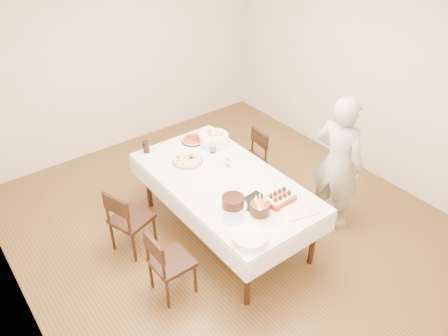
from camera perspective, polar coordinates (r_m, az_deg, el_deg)
floor at (r=5.21m, az=0.63°, el=-7.45°), size 5.00×5.00×0.00m
wall_back at (r=6.41m, az=-13.56°, el=14.10°), size 4.50×0.04×2.70m
wall_right at (r=5.95m, az=18.46°, el=11.71°), size 0.04×5.00×2.70m
dining_table at (r=4.88m, az=-0.00°, el=-5.06°), size 1.40×2.26×0.75m
chair_right_savory at (r=5.61m, az=3.14°, el=0.96°), size 0.44×0.44×0.79m
chair_left_savory at (r=4.79m, az=-12.01°, el=-6.49°), size 0.52×0.52×0.81m
chair_left_dessert at (r=4.28m, az=-6.86°, el=-12.06°), size 0.40×0.40×0.78m
person at (r=4.96m, az=14.66°, el=0.58°), size 0.48×0.65×1.62m
pizza_white at (r=4.93m, az=-4.79°, el=0.95°), size 0.39×0.39×0.04m
pizza_pepperoni at (r=5.32m, az=-4.07°, el=3.70°), size 0.35×0.35×0.04m
red_placemat at (r=5.31m, az=-0.89°, el=3.46°), size 0.26×0.26×0.01m
pasta_bowl at (r=5.24m, az=-1.34°, el=3.82°), size 0.46×0.46×0.11m
taper_candle at (r=5.01m, az=-1.51°, el=3.76°), size 0.09×0.09×0.35m
shaker_pair at (r=4.82m, az=0.64°, el=0.59°), size 0.08×0.08×0.09m
cola_glass at (r=5.15m, az=-10.14°, el=2.73°), size 0.10×0.10×0.14m
layer_cake at (r=4.26m, az=1.17°, el=-4.43°), size 0.35×0.35×0.11m
cake_board at (r=4.35m, az=4.27°, el=-4.62°), size 0.33×0.33×0.01m
birthday_cake at (r=4.17m, az=4.75°, el=-4.89°), size 0.24×0.24×0.17m
strawberry_box at (r=4.37m, az=7.26°, el=-3.95°), size 0.31×0.22×0.07m
box_lid at (r=4.30m, az=9.78°, el=-5.57°), size 0.37×0.29×0.03m
plate_stack at (r=3.92m, az=3.42°, el=-9.10°), size 0.41×0.41×0.07m
china_plate at (r=4.16m, az=1.24°, el=-6.58°), size 0.22×0.22×0.01m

